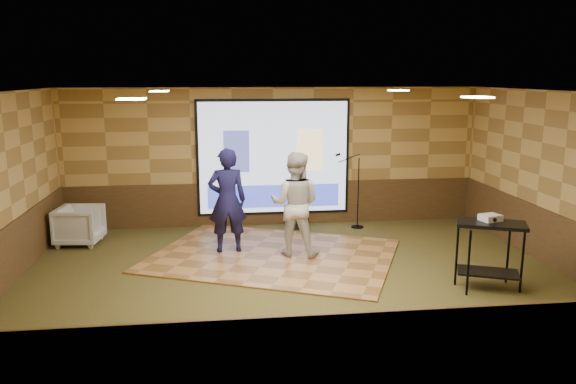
{
  "coord_description": "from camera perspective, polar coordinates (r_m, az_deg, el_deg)",
  "views": [
    {
      "loc": [
        -1.16,
        -8.55,
        3.26
      ],
      "look_at": [
        -0.02,
        0.73,
        1.3
      ],
      "focal_mm": 35.0,
      "sensor_mm": 36.0,
      "label": 1
    }
  ],
  "objects": [
    {
      "name": "downlight_nw",
      "position": [
        10.41,
        -12.95,
        9.95
      ],
      "size": [
        0.32,
        0.32,
        0.02
      ],
      "primitive_type": "cube",
      "color": "#FFE9BF",
      "rests_on": "room_shell"
    },
    {
      "name": "wainscot_right",
      "position": [
        10.61,
        25.48,
        -4.56
      ],
      "size": [
        0.04,
        7.0,
        0.95
      ],
      "primitive_type": "cube",
      "color": "#452817",
      "rests_on": "ground"
    },
    {
      "name": "dance_floor",
      "position": [
        10.34,
        -1.51,
        -6.44
      ],
      "size": [
        5.18,
        4.66,
        0.03
      ],
      "primitive_type": "cube",
      "rotation": [
        0.0,
        0.0,
        -0.41
      ],
      "color": "#A7743D",
      "rests_on": "ground"
    },
    {
      "name": "wainscot_left",
      "position": [
        9.59,
        -27.11,
        -6.39
      ],
      "size": [
        0.04,
        7.0,
        0.95
      ],
      "primitive_type": "cube",
      "color": "#452817",
      "rests_on": "ground"
    },
    {
      "name": "wainscot_back",
      "position": [
        12.4,
        -1.47,
        -1.14
      ],
      "size": [
        9.0,
        0.04,
        0.95
      ],
      "primitive_type": "cube",
      "color": "#452817",
      "rests_on": "ground"
    },
    {
      "name": "projector_screen",
      "position": [
        12.18,
        -1.48,
        3.4
      ],
      "size": [
        3.32,
        0.06,
        2.52
      ],
      "color": "black",
      "rests_on": "room_shell"
    },
    {
      "name": "player_left",
      "position": [
        10.35,
        -6.2,
        -0.85
      ],
      "size": [
        0.73,
        0.51,
        1.94
      ],
      "primitive_type": "imported",
      "rotation": [
        0.0,
        0.0,
        3.2
      ],
      "color": "#151440",
      "rests_on": "dance_floor"
    },
    {
      "name": "downlight_se",
      "position": [
        7.82,
        18.68,
        9.11
      ],
      "size": [
        0.32,
        0.32,
        0.02
      ],
      "primitive_type": "cube",
      "color": "#FFE9BF",
      "rests_on": "room_shell"
    },
    {
      "name": "player_right",
      "position": [
        10.1,
        0.71,
        -1.23
      ],
      "size": [
        1.1,
        0.98,
        1.89
      ],
      "primitive_type": "imported",
      "rotation": [
        0.0,
        0.0,
        2.81
      ],
      "color": "beige",
      "rests_on": "dance_floor"
    },
    {
      "name": "wainscot_front",
      "position": [
        5.9,
        5.37,
        -16.37
      ],
      "size": [
        9.0,
        0.04,
        0.95
      ],
      "primitive_type": "cube",
      "color": "#452817",
      "rests_on": "ground"
    },
    {
      "name": "mic_stand",
      "position": [
        12.2,
        6.85,
        -1.35
      ],
      "size": [
        0.64,
        0.26,
        1.64
      ],
      "rotation": [
        0.0,
        0.0,
        -0.33
      ],
      "color": "black",
      "rests_on": "ground"
    },
    {
      "name": "av_table",
      "position": [
        9.14,
        19.85,
        -4.73
      ],
      "size": [
        1.01,
        0.53,
        1.07
      ],
      "rotation": [
        0.0,
        0.0,
        -0.4
      ],
      "color": "black",
      "rests_on": "ground"
    },
    {
      "name": "banquet_chair",
      "position": [
        11.69,
        -20.4,
        -3.2
      ],
      "size": [
        0.91,
        0.89,
        0.75
      ],
      "primitive_type": "imported",
      "rotation": [
        0.0,
        0.0,
        1.46
      ],
      "color": "gray",
      "rests_on": "ground"
    },
    {
      "name": "room_shell",
      "position": [
        8.71,
        0.69,
        4.15
      ],
      "size": [
        9.04,
        7.04,
        3.02
      ],
      "color": "tan",
      "rests_on": "ground"
    },
    {
      "name": "ground",
      "position": [
        9.22,
        0.66,
        -8.86
      ],
      "size": [
        9.0,
        9.0,
        0.0
      ],
      "primitive_type": "plane",
      "color": "#2B3819",
      "rests_on": "ground"
    },
    {
      "name": "downlight_sw",
      "position": [
        7.13,
        -15.61,
        9.09
      ],
      "size": [
        0.32,
        0.32,
        0.02
      ],
      "primitive_type": "cube",
      "color": "#FFE9BF",
      "rests_on": "room_shell"
    },
    {
      "name": "duffel_bag",
      "position": [
        12.14,
        0.94,
        -3.03
      ],
      "size": [
        0.49,
        0.35,
        0.29
      ],
      "primitive_type": "cube",
      "rotation": [
        0.0,
        0.0,
        -0.07
      ],
      "color": "black",
      "rests_on": "ground"
    },
    {
      "name": "downlight_ne",
      "position": [
        10.89,
        11.13,
        10.09
      ],
      "size": [
        0.32,
        0.32,
        0.02
      ],
      "primitive_type": "cube",
      "color": "#FFE9BF",
      "rests_on": "room_shell"
    },
    {
      "name": "projector",
      "position": [
        9.13,
        19.87,
        -2.47
      ],
      "size": [
        0.35,
        0.31,
        0.1
      ],
      "primitive_type": "cube",
      "rotation": [
        0.0,
        0.0,
        0.27
      ],
      "color": "silver",
      "rests_on": "av_table"
    }
  ]
}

